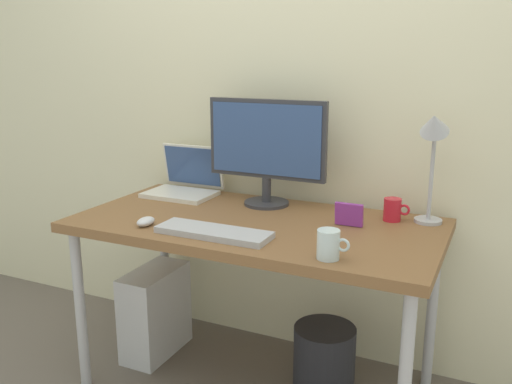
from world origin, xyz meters
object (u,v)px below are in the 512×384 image
(mouse, at_px, (146,221))
(computer_tower, at_px, (155,312))
(keyboard, at_px, (214,232))
(glass_cup, at_px, (329,244))
(wastebasket, at_px, (324,360))
(monitor, at_px, (267,146))
(coffee_mug, at_px, (393,210))
(photo_frame, at_px, (349,214))
(desk, at_px, (256,235))
(laptop, at_px, (186,182))
(desk_lamp, at_px, (433,142))

(mouse, distance_m, computer_tower, 0.66)
(keyboard, height_order, glass_cup, glass_cup)
(keyboard, xyz_separation_m, wastebasket, (0.35, 0.31, -0.61))
(monitor, bearing_deg, mouse, -122.01)
(keyboard, bearing_deg, wastebasket, 41.58)
(keyboard, bearing_deg, monitor, 89.67)
(coffee_mug, bearing_deg, photo_frame, -133.47)
(desk, height_order, computer_tower, desk)
(keyboard, height_order, wastebasket, keyboard)
(keyboard, xyz_separation_m, photo_frame, (0.42, 0.32, 0.04))
(glass_cup, xyz_separation_m, photo_frame, (-0.04, 0.37, -0.00))
(laptop, distance_m, keyboard, 0.65)
(mouse, height_order, computer_tower, mouse)
(computer_tower, bearing_deg, monitor, 21.57)
(desk, relative_size, coffee_mug, 13.94)
(laptop, distance_m, glass_cup, 1.04)
(mouse, relative_size, photo_frame, 0.82)
(coffee_mug, xyz_separation_m, glass_cup, (-0.10, -0.52, 0.00))
(keyboard, xyz_separation_m, mouse, (-0.30, -0.01, 0.01))
(mouse, relative_size, coffee_mug, 0.85)
(mouse, bearing_deg, computer_tower, 123.14)
(desk_lamp, relative_size, photo_frame, 4.23)
(monitor, relative_size, desk_lamp, 1.17)
(keyboard, bearing_deg, desk, 74.50)
(laptop, height_order, coffee_mug, laptop)
(photo_frame, relative_size, wastebasket, 0.37)
(mouse, distance_m, glass_cup, 0.76)
(wastebasket, bearing_deg, keyboard, -138.42)
(desk, relative_size, desk_lamp, 3.15)
(keyboard, distance_m, mouse, 0.30)
(monitor, height_order, photo_frame, monitor)
(mouse, xyz_separation_m, computer_tower, (-0.19, 0.29, -0.56))
(monitor, distance_m, computer_tower, 0.97)
(coffee_mug, height_order, glass_cup, glass_cup)
(computer_tower, xyz_separation_m, wastebasket, (0.84, 0.03, -0.06))
(keyboard, relative_size, coffee_mug, 4.18)
(coffee_mug, bearing_deg, desk_lamp, 3.03)
(monitor, bearing_deg, glass_cup, -48.89)
(mouse, xyz_separation_m, glass_cup, (0.76, -0.04, 0.03))
(photo_frame, bearing_deg, laptop, 168.80)
(wastebasket, bearing_deg, coffee_mug, 36.50)
(desk_lamp, xyz_separation_m, keyboard, (-0.70, -0.48, -0.32))
(desk_lamp, distance_m, photo_frame, 0.42)
(mouse, relative_size, wastebasket, 0.30)
(desk, relative_size, monitor, 2.69)
(desk_lamp, height_order, photo_frame, desk_lamp)
(glass_cup, relative_size, wastebasket, 0.37)
(monitor, bearing_deg, laptop, 178.00)
(coffee_mug, bearing_deg, wastebasket, -143.50)
(desk_lamp, height_order, wastebasket, desk_lamp)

